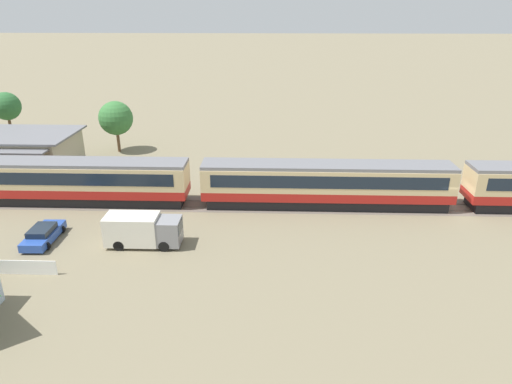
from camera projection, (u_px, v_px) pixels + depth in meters
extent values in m
plane|color=#7A7056|center=(448.00, 209.00, 40.27)|extent=(600.00, 600.00, 0.00)
cylinder|color=black|center=(511.00, 207.00, 39.63)|extent=(0.90, 0.18, 0.90)
cylinder|color=black|center=(504.00, 200.00, 40.96)|extent=(0.90, 0.18, 0.90)
cube|color=#AD1E19|center=(326.00, 192.00, 40.50)|extent=(21.89, 3.04, 0.80)
cube|color=#D1B784|center=(327.00, 178.00, 39.98)|extent=(21.89, 3.04, 2.00)
cube|color=#192330|center=(327.00, 177.00, 39.94)|extent=(20.14, 3.08, 1.12)
cube|color=slate|center=(327.00, 165.00, 39.54)|extent=(21.89, 2.86, 0.30)
cube|color=black|center=(325.00, 201.00, 40.81)|extent=(21.01, 2.62, 0.88)
cylinder|color=black|center=(409.00, 206.00, 39.92)|extent=(0.90, 0.18, 0.90)
cylinder|color=black|center=(404.00, 199.00, 41.25)|extent=(0.90, 0.18, 0.90)
cylinder|color=black|center=(244.00, 203.00, 40.39)|extent=(0.90, 0.18, 0.90)
cylinder|color=black|center=(245.00, 197.00, 41.72)|extent=(0.90, 0.18, 0.90)
cube|color=#AD1E19|center=(68.00, 189.00, 41.26)|extent=(21.89, 3.04, 0.80)
cube|color=#D1B784|center=(65.00, 174.00, 40.73)|extent=(21.89, 3.04, 2.00)
cube|color=#192330|center=(65.00, 173.00, 40.69)|extent=(20.14, 3.08, 1.12)
cube|color=slate|center=(63.00, 162.00, 40.30)|extent=(21.89, 2.86, 0.30)
cube|color=black|center=(69.00, 198.00, 41.57)|extent=(21.01, 2.62, 0.88)
cylinder|color=black|center=(146.00, 202.00, 40.68)|extent=(0.90, 0.18, 0.90)
cylinder|color=black|center=(150.00, 196.00, 42.01)|extent=(0.90, 0.18, 0.90)
cube|color=#665B51|center=(297.00, 205.00, 41.07)|extent=(144.46, 3.60, 0.01)
cube|color=#4C4238|center=(297.00, 208.00, 40.40)|extent=(144.46, 0.12, 0.04)
cube|color=#4C4238|center=(296.00, 202.00, 41.73)|extent=(144.46, 0.12, 0.04)
cube|color=#BCB293|center=(9.00, 152.00, 49.76)|extent=(13.57, 7.64, 3.79)
cube|color=slate|center=(5.00, 134.00, 49.02)|extent=(14.65, 8.26, 0.20)
cube|color=#284CA8|center=(44.00, 235.00, 34.61)|extent=(1.85, 4.41, 0.61)
cube|color=#192330|center=(42.00, 230.00, 34.29)|extent=(1.55, 2.22, 0.43)
cylinder|color=black|center=(61.00, 229.00, 35.92)|extent=(0.62, 0.20, 0.62)
cylinder|color=black|center=(42.00, 229.00, 35.94)|extent=(0.62, 0.20, 0.62)
cylinder|color=black|center=(46.00, 246.00, 33.41)|extent=(0.62, 0.20, 0.62)
cylinder|color=black|center=(25.00, 246.00, 33.42)|extent=(0.62, 0.20, 0.62)
cube|color=gray|center=(170.00, 231.00, 33.73)|extent=(1.66, 1.97, 1.93)
cube|color=#192330|center=(181.00, 227.00, 33.56)|extent=(0.03, 1.64, 0.85)
cube|color=silver|center=(132.00, 229.00, 33.77)|extent=(3.87, 2.05, 2.18)
cylinder|color=black|center=(164.00, 246.00, 33.20)|extent=(0.80, 0.26, 0.80)
cylinder|color=black|center=(169.00, 235.00, 34.86)|extent=(0.80, 0.26, 0.80)
cylinder|color=black|center=(119.00, 245.00, 33.31)|extent=(0.80, 0.26, 0.80)
cylinder|color=black|center=(126.00, 234.00, 34.97)|extent=(0.80, 0.26, 0.80)
cylinder|color=brown|center=(118.00, 140.00, 55.93)|extent=(0.36, 0.36, 2.97)
sphere|color=#387538|center=(116.00, 118.00, 54.92)|extent=(4.06, 4.06, 4.06)
cylinder|color=brown|center=(11.00, 128.00, 60.02)|extent=(0.37, 0.37, 3.64)
sphere|color=#2D6633|center=(6.00, 106.00, 58.93)|extent=(3.60, 3.60, 3.60)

